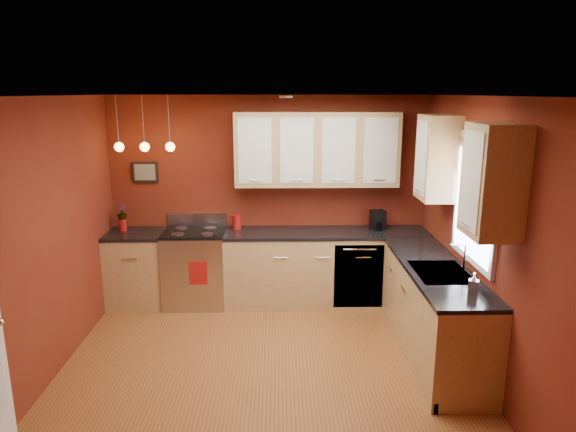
{
  "coord_description": "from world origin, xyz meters",
  "views": [
    {
      "loc": [
        0.13,
        -4.36,
        2.63
      ],
      "look_at": [
        0.23,
        1.0,
        1.33
      ],
      "focal_mm": 32.0,
      "sensor_mm": 36.0,
      "label": 1
    }
  ],
  "objects_px": {
    "gas_range": "(196,267)",
    "red_canister": "(237,222)",
    "coffee_maker": "(378,221)",
    "sink": "(441,274)",
    "soap_pump": "(474,283)"
  },
  "relations": [
    {
      "from": "gas_range",
      "to": "red_canister",
      "type": "height_order",
      "value": "red_canister"
    },
    {
      "from": "gas_range",
      "to": "red_canister",
      "type": "bearing_deg",
      "value": 14.37
    },
    {
      "from": "gas_range",
      "to": "coffee_maker",
      "type": "height_order",
      "value": "coffee_maker"
    },
    {
      "from": "red_canister",
      "to": "sink",
      "type": "bearing_deg",
      "value": -37.89
    },
    {
      "from": "sink",
      "to": "soap_pump",
      "type": "relative_size",
      "value": 3.74
    },
    {
      "from": "sink",
      "to": "soap_pump",
      "type": "distance_m",
      "value": 0.57
    },
    {
      "from": "red_canister",
      "to": "coffee_maker",
      "type": "xyz_separation_m",
      "value": [
        1.78,
        -0.06,
        0.02
      ]
    },
    {
      "from": "sink",
      "to": "coffee_maker",
      "type": "distance_m",
      "value": 1.62
    },
    {
      "from": "gas_range",
      "to": "red_canister",
      "type": "xyz_separation_m",
      "value": [
        0.52,
        0.13,
        0.55
      ]
    },
    {
      "from": "sink",
      "to": "red_canister",
      "type": "bearing_deg",
      "value": 142.11
    },
    {
      "from": "gas_range",
      "to": "sink",
      "type": "height_order",
      "value": "sink"
    },
    {
      "from": "sink",
      "to": "soap_pump",
      "type": "bearing_deg",
      "value": -79.63
    },
    {
      "from": "red_canister",
      "to": "gas_range",
      "type": "bearing_deg",
      "value": -165.63
    },
    {
      "from": "soap_pump",
      "to": "gas_range",
      "type": "bearing_deg",
      "value": 143.01
    },
    {
      "from": "sink",
      "to": "red_canister",
      "type": "height_order",
      "value": "sink"
    }
  ]
}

